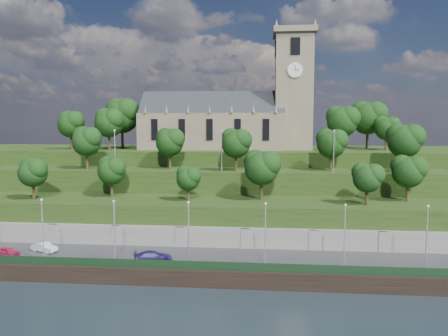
# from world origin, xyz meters

# --- Properties ---
(ground) EXTENTS (320.00, 320.00, 0.00)m
(ground) POSITION_xyz_m (0.00, 0.00, 0.00)
(ground) COLOR black
(ground) RESTS_ON ground
(promenade) EXTENTS (160.00, 12.00, 2.00)m
(promenade) POSITION_xyz_m (0.00, 6.00, 1.00)
(promenade) COLOR #2D2D30
(promenade) RESTS_ON ground
(quay_wall) EXTENTS (160.00, 0.50, 2.20)m
(quay_wall) POSITION_xyz_m (0.00, -0.05, 1.10)
(quay_wall) COLOR black
(quay_wall) RESTS_ON ground
(fence) EXTENTS (160.00, 0.10, 1.20)m
(fence) POSITION_xyz_m (0.00, 0.60, 2.60)
(fence) COLOR black
(fence) RESTS_ON promenade
(retaining_wall) EXTENTS (160.00, 2.10, 5.00)m
(retaining_wall) POSITION_xyz_m (0.00, 11.97, 2.50)
(retaining_wall) COLOR slate
(retaining_wall) RESTS_ON ground
(embankment_lower) EXTENTS (160.00, 12.00, 8.00)m
(embankment_lower) POSITION_xyz_m (0.00, 18.00, 4.00)
(embankment_lower) COLOR #1F3411
(embankment_lower) RESTS_ON ground
(embankment_upper) EXTENTS (160.00, 10.00, 12.00)m
(embankment_upper) POSITION_xyz_m (0.00, 29.00, 6.00)
(embankment_upper) COLOR #1F3411
(embankment_upper) RESTS_ON ground
(hilltop) EXTENTS (160.00, 32.00, 15.00)m
(hilltop) POSITION_xyz_m (0.00, 50.00, 7.50)
(hilltop) COLOR #1F3411
(hilltop) RESTS_ON ground
(church) EXTENTS (38.60, 12.35, 27.60)m
(church) POSITION_xyz_m (0.79, 45.98, 22.52)
(church) COLOR #685E49
(church) RESTS_ON hilltop
(trees_lower) EXTENTS (67.07, 8.94, 8.40)m
(trees_lower) POSITION_xyz_m (2.86, 18.30, 13.01)
(trees_lower) COLOR #2F2312
(trees_lower) RESTS_ON embankment_lower
(trees_upper) EXTENTS (64.94, 8.59, 8.74)m
(trees_upper) POSITION_xyz_m (4.74, 28.12, 17.55)
(trees_upper) COLOR #2F2312
(trees_upper) RESTS_ON embankment_upper
(trees_hilltop) EXTENTS (75.39, 16.75, 11.83)m
(trees_hilltop) POSITION_xyz_m (-1.82, 45.47, 21.97)
(trees_hilltop) COLOR #2F2312
(trees_hilltop) RESTS_ON hilltop
(lamp_posts_promenade) EXTENTS (60.36, 0.36, 8.57)m
(lamp_posts_promenade) POSITION_xyz_m (-2.00, 2.50, 6.91)
(lamp_posts_promenade) COLOR #B2B2B7
(lamp_posts_promenade) RESTS_ON promenade
(lamp_posts_upper) EXTENTS (40.36, 0.36, 7.58)m
(lamp_posts_upper) POSITION_xyz_m (0.00, 26.00, 16.39)
(lamp_posts_upper) COLOR #B2B2B7
(lamp_posts_upper) RESTS_ON embankment_upper
(car_left) EXTENTS (3.75, 2.48, 1.19)m
(car_left) POSITION_xyz_m (-28.16, 4.22, 2.59)
(car_left) COLOR #AD1C45
(car_left) RESTS_ON promenade
(car_middle) EXTENTS (4.44, 2.84, 1.38)m
(car_middle) POSITION_xyz_m (-24.04, 6.55, 2.69)
(car_middle) COLOR #B9B8BD
(car_middle) RESTS_ON promenade
(car_right) EXTENTS (5.47, 3.27, 1.48)m
(car_right) POSITION_xyz_m (-7.05, 3.41, 2.74)
(car_right) COLOR #241856
(car_right) RESTS_ON promenade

